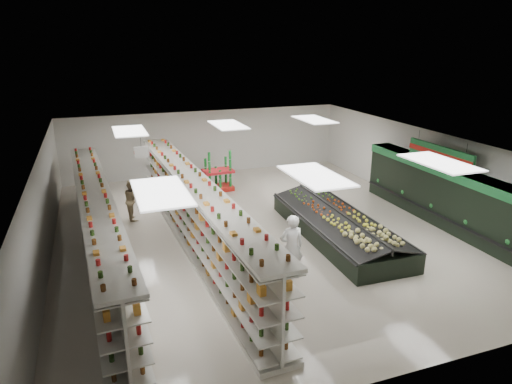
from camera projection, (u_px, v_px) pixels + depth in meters
name	position (u px, v px, depth m)	size (l,w,h in m)	color
floor	(261.00, 230.00, 16.45)	(16.00, 16.00, 0.00)	beige
ceiling	(262.00, 143.00, 15.44)	(14.00, 16.00, 0.02)	white
wall_back	(206.00, 143.00, 23.08)	(14.00, 0.02, 3.20)	silver
wall_front	(406.00, 308.00, 8.81)	(14.00, 0.02, 3.20)	silver
wall_left	(43.00, 213.00, 13.69)	(0.02, 16.00, 3.20)	silver
wall_right	(425.00, 170.00, 18.20)	(0.02, 16.00, 3.20)	silver
produce_wall_case	(441.00, 191.00, 16.82)	(0.93, 8.00, 2.20)	black
aisle_sign_near	(158.00, 184.00, 12.57)	(0.52, 0.06, 0.75)	white
aisle_sign_far	(141.00, 152.00, 16.14)	(0.52, 0.06, 0.75)	white
hortifruti_banner	(440.00, 154.00, 16.29)	(0.12, 3.20, 0.95)	#1F7438
gondola_left	(99.00, 230.00, 13.91)	(1.61, 12.74, 2.20)	silver
gondola_center	(195.00, 216.00, 14.89)	(1.59, 13.38, 2.31)	silver
produce_island	(337.00, 225.00, 15.78)	(2.49, 6.54, 0.97)	black
soda_endcap	(218.00, 173.00, 20.62)	(1.38, 0.97, 1.71)	red
shopper_main	(291.00, 247.00, 12.86)	(0.71, 0.46, 1.94)	silver
shopper_background	(133.00, 200.00, 17.24)	(0.76, 0.47, 1.57)	tan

